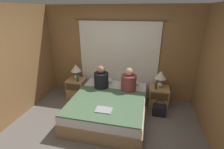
{
  "coord_description": "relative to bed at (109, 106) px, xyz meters",
  "views": [
    {
      "loc": [
        0.8,
        -2.36,
        2.36
      ],
      "look_at": [
        0.0,
        1.12,
        0.93
      ],
      "focal_mm": 26.0,
      "sensor_mm": 36.0,
      "label": 1
    }
  ],
  "objects": [
    {
      "name": "ground_plane",
      "position": [
        0.0,
        -0.82,
        -0.24
      ],
      "size": [
        16.0,
        16.0,
        0.0
      ],
      "primitive_type": "plane",
      "color": "#66605B"
    },
    {
      "name": "wall_back",
      "position": [
        0.0,
        1.1,
        1.01
      ],
      "size": [
        4.2,
        0.06,
        2.5
      ],
      "color": "olive",
      "rests_on": "ground_plane"
    },
    {
      "name": "curtain_panel",
      "position": [
        0.0,
        1.04,
        0.82
      ],
      "size": [
        2.36,
        0.02,
        2.13
      ],
      "color": "white",
      "rests_on": "ground_plane"
    },
    {
      "name": "bed",
      "position": [
        0.0,
        0.0,
        0.0
      ],
      "size": [
        1.67,
        1.97,
        0.48
      ],
      "color": "#99754C",
      "rests_on": "ground_plane"
    },
    {
      "name": "nightstand_left",
      "position": [
        -1.15,
        0.71,
        0.02
      ],
      "size": [
        0.48,
        0.47,
        0.52
      ],
      "color": "tan",
      "rests_on": "ground_plane"
    },
    {
      "name": "nightstand_right",
      "position": [
        1.15,
        0.71,
        0.02
      ],
      "size": [
        0.48,
        0.47,
        0.52
      ],
      "color": "tan",
      "rests_on": "ground_plane"
    },
    {
      "name": "lamp_left",
      "position": [
        -1.15,
        0.76,
        0.57
      ],
      "size": [
        0.29,
        0.29,
        0.43
      ],
      "color": "silver",
      "rests_on": "nightstand_left"
    },
    {
      "name": "lamp_right",
      "position": [
        1.15,
        0.76,
        0.57
      ],
      "size": [
        0.29,
        0.29,
        0.43
      ],
      "color": "silver",
      "rests_on": "nightstand_right"
    },
    {
      "name": "pillow_left",
      "position": [
        -0.37,
        0.8,
        0.3
      ],
      "size": [
        0.53,
        0.3,
        0.12
      ],
      "color": "white",
      "rests_on": "bed"
    },
    {
      "name": "pillow_right",
      "position": [
        0.37,
        0.8,
        0.3
      ],
      "size": [
        0.53,
        0.3,
        0.12
      ],
      "color": "white",
      "rests_on": "bed"
    },
    {
      "name": "blanket_on_bed",
      "position": [
        0.0,
        -0.28,
        0.26
      ],
      "size": [
        1.61,
        1.35,
        0.03
      ],
      "color": "#4C6B4C",
      "rests_on": "bed"
    },
    {
      "name": "person_left_in_bed",
      "position": [
        -0.31,
        0.43,
        0.48
      ],
      "size": [
        0.37,
        0.37,
        0.6
      ],
      "color": "black",
      "rests_on": "bed"
    },
    {
      "name": "person_right_in_bed",
      "position": [
        0.39,
        0.43,
        0.48
      ],
      "size": [
        0.37,
        0.37,
        0.6
      ],
      "color": "brown",
      "rests_on": "bed"
    },
    {
      "name": "beer_bottle_on_left_stand",
      "position": [
        -1.04,
        0.59,
        0.36
      ],
      "size": [
        0.06,
        0.06,
        0.21
      ],
      "color": "#2D4C28",
      "rests_on": "nightstand_left"
    },
    {
      "name": "beer_bottle_on_right_stand",
      "position": [
        1.05,
        0.59,
        0.37
      ],
      "size": [
        0.06,
        0.06,
        0.23
      ],
      "color": "#513819",
      "rests_on": "nightstand_right"
    },
    {
      "name": "laptop_on_bed",
      "position": [
        0.03,
        -0.58,
        0.28
      ],
      "size": [
        0.33,
        0.23,
        0.02
      ],
      "color": "#9EA0A5",
      "rests_on": "blanket_on_bed"
    },
    {
      "name": "handbag_on_floor",
      "position": [
        1.17,
        0.27,
        -0.1
      ],
      "size": [
        0.3,
        0.2,
        0.41
      ],
      "color": "black",
      "rests_on": "ground_plane"
    }
  ]
}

